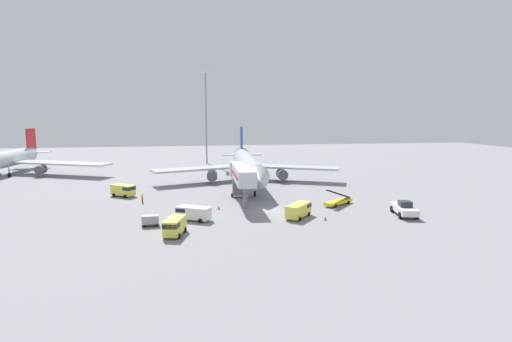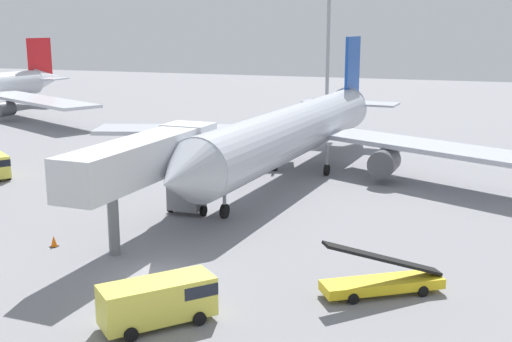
% 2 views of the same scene
% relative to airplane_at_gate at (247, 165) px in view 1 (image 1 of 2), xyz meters
% --- Properties ---
extents(ground_plane, '(300.00, 300.00, 0.00)m').
position_rel_airplane_at_gate_xyz_m(ground_plane, '(-0.00, -28.23, -4.43)').
color(ground_plane, gray).
extents(airplane_at_gate, '(45.73, 48.83, 13.03)m').
position_rel_airplane_at_gate_xyz_m(airplane_at_gate, '(0.00, 0.00, 0.00)').
color(airplane_at_gate, '#B7BCC6').
rests_on(airplane_at_gate, ground).
extents(jet_bridge, '(3.64, 16.10, 6.97)m').
position_rel_airplane_at_gate_xyz_m(jet_bridge, '(-4.27, -21.04, 0.72)').
color(jet_bridge, silver).
rests_on(jet_bridge, ground).
extents(pushback_tug, '(4.01, 7.08, 2.46)m').
position_rel_airplane_at_gate_xyz_m(pushback_tug, '(20.17, -35.32, -3.29)').
color(pushback_tug, white).
rests_on(pushback_tug, ground).
extents(belt_loader_truck, '(6.48, 5.19, 3.20)m').
position_rel_airplane_at_gate_xyz_m(belt_loader_truck, '(12.59, -26.26, -3.66)').
color(belt_loader_truck, yellow).
rests_on(belt_loader_truck, ground).
extents(service_van_near_center, '(5.18, 5.53, 2.24)m').
position_rel_airplane_at_gate_xyz_m(service_van_near_center, '(3.09, -33.55, -3.15)').
color(service_van_near_center, '#E5DB4C').
rests_on(service_van_near_center, ground).
extents(service_van_outer_left, '(5.09, 4.41, 2.35)m').
position_rel_airplane_at_gate_xyz_m(service_van_outer_left, '(-26.79, -11.67, -3.10)').
color(service_van_outer_left, '#E5DB4C').
rests_on(service_van_outer_left, ground).
extents(service_van_rear_left, '(3.14, 5.02, 2.36)m').
position_rel_airplane_at_gate_xyz_m(service_van_rear_left, '(-16.00, -39.77, -3.09)').
color(service_van_rear_left, '#E5DB4C').
rests_on(service_van_rear_left, ground).
extents(service_van_mid_left, '(5.52, 4.28, 2.15)m').
position_rel_airplane_at_gate_xyz_m(service_van_mid_left, '(-13.49, -32.40, -3.20)').
color(service_van_mid_left, white).
rests_on(service_van_mid_left, ground).
extents(baggage_cart_near_left, '(2.49, 1.51, 1.59)m').
position_rel_airplane_at_gate_xyz_m(baggage_cart_near_left, '(-19.63, -34.55, -3.55)').
color(baggage_cart_near_left, '#38383D').
rests_on(baggage_cart_near_left, ground).
extents(ground_crew_worker_foreground, '(0.38, 0.38, 1.73)m').
position_rel_airplane_at_gate_xyz_m(ground_crew_worker_foreground, '(-22.46, -18.46, -3.51)').
color(ground_crew_worker_foreground, '#1E2333').
rests_on(ground_crew_worker_foreground, ground).
extents(safety_cone_alpha, '(0.50, 0.50, 0.76)m').
position_rel_airplane_at_gate_xyz_m(safety_cone_alpha, '(-8.98, -26.00, -4.05)').
color(safety_cone_alpha, black).
rests_on(safety_cone_alpha, ground).
extents(safety_cone_bravo, '(0.42, 0.42, 0.65)m').
position_rel_airplane_at_gate_xyz_m(safety_cone_bravo, '(6.66, -35.88, -4.11)').
color(safety_cone_bravo, black).
rests_on(safety_cone_bravo, ground).
extents(apron_light_mast, '(2.40, 2.40, 30.96)m').
position_rel_airplane_at_gate_xyz_m(apron_light_mast, '(-7.61, 41.32, 16.44)').
color(apron_light_mast, '#93969B').
rests_on(apron_light_mast, ground).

